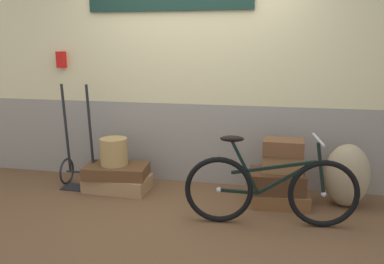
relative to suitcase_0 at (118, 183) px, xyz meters
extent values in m
cube|color=brown|center=(0.83, -0.28, -0.11)|extent=(9.13, 5.20, 0.06)
cube|color=gray|center=(0.83, 0.57, 0.40)|extent=(7.13, 0.20, 0.97)
cube|color=beige|center=(0.83, 0.57, 1.76)|extent=(7.13, 0.20, 1.74)
cube|color=red|center=(-0.86, 0.43, 1.40)|extent=(0.10, 0.08, 0.20)
cube|color=#9E754C|center=(0.00, 0.00, 0.00)|extent=(0.74, 0.44, 0.17)
cube|color=brown|center=(-0.01, 0.00, 0.15)|extent=(0.75, 0.50, 0.14)
cube|color=brown|center=(1.85, 0.00, -0.01)|extent=(0.61, 0.48, 0.14)
cube|color=#4C2D19|center=(1.81, -0.02, 0.17)|extent=(0.59, 0.45, 0.21)
cube|color=olive|center=(1.86, 0.02, 0.37)|extent=(0.43, 0.31, 0.19)
cube|color=brown|center=(1.86, 0.00, 0.54)|extent=(0.42, 0.31, 0.15)
cylinder|color=#A8844C|center=(-0.04, 0.01, 0.38)|extent=(0.31, 0.31, 0.31)
torus|color=black|center=(-0.69, 0.07, 0.08)|extent=(0.03, 0.32, 0.32)
torus|color=black|center=(-0.32, 0.07, 0.08)|extent=(0.03, 0.32, 0.32)
cylinder|color=black|center=(-0.50, 0.07, 0.08)|extent=(0.37, 0.02, 0.02)
cylinder|color=black|center=(-0.66, 0.07, 0.61)|extent=(0.03, 0.10, 1.06)
cylinder|color=black|center=(-0.35, 0.07, 0.61)|extent=(0.03, 0.10, 1.06)
cube|color=black|center=(-0.50, -0.04, -0.08)|extent=(0.33, 0.22, 0.02)
ellipsoid|color=#9E8966|center=(2.52, 0.08, 0.25)|extent=(0.45, 0.38, 0.67)
torus|color=black|center=(1.27, -0.58, 0.24)|extent=(0.65, 0.12, 0.65)
sphere|color=#B2B2B7|center=(1.27, -0.58, 0.24)|extent=(0.05, 0.05, 0.05)
torus|color=black|center=(2.23, -0.49, 0.24)|extent=(0.65, 0.12, 0.65)
sphere|color=#B2B2B7|center=(2.23, -0.49, 0.24)|extent=(0.05, 0.05, 0.05)
cube|color=black|center=(1.89, -0.52, 0.38)|extent=(0.53, 0.08, 0.34)
cube|color=black|center=(1.51, -0.56, 0.47)|extent=(0.28, 0.06, 0.51)
cube|color=black|center=(1.45, -0.57, 0.23)|extent=(0.37, 0.07, 0.04)
cube|color=black|center=(1.76, -0.53, 0.48)|extent=(0.77, 0.11, 0.16)
cube|color=black|center=(2.19, -0.49, 0.48)|extent=(0.11, 0.04, 0.49)
ellipsoid|color=black|center=(1.38, -0.57, 0.74)|extent=(0.23, 0.11, 0.06)
cylinder|color=#A5A5AD|center=(2.14, -0.49, 0.75)|extent=(0.07, 0.46, 0.02)
camera|label=1|loc=(1.75, -4.04, 1.57)|focal=36.65mm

